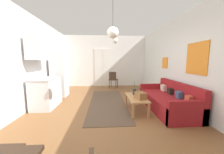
{
  "coord_description": "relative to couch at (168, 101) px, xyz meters",
  "views": [
    {
      "loc": [
        -0.09,
        -3.41,
        1.44
      ],
      "look_at": [
        0.19,
        0.92,
        0.88
      ],
      "focal_mm": 20.08,
      "sensor_mm": 36.0,
      "label": 1
    }
  ],
  "objects": [
    {
      "name": "coffee_table",
      "position": [
        -1.0,
        -0.07,
        0.1
      ],
      "size": [
        0.49,
        1.04,
        0.41
      ],
      "color": "#B27F4C",
      "rests_on": "ground_plane"
    },
    {
      "name": "handbag",
      "position": [
        -0.93,
        -0.26,
        0.25
      ],
      "size": [
        0.28,
        0.35,
        0.3
      ],
      "color": "brown",
      "rests_on": "coffee_table"
    },
    {
      "name": "accent_chair",
      "position": [
        -1.43,
        3.03,
        0.25
      ],
      "size": [
        0.53,
        0.52,
        0.88
      ],
      "rotation": [
        0.0,
        0.0,
        2.79
      ],
      "color": "#382619",
      "rests_on": "ground_plane"
    },
    {
      "name": "kitchen_counter",
      "position": [
        -3.77,
        0.46,
        0.55
      ],
      "size": [
        0.63,
        1.06,
        2.13
      ],
      "color": "silver",
      "rests_on": "ground_plane"
    },
    {
      "name": "wall_right",
      "position": [
        0.5,
        -0.11,
        1.17
      ],
      "size": [
        0.12,
        7.79,
        2.86
      ],
      "color": "silver",
      "rests_on": "ground_plane"
    },
    {
      "name": "wall_back",
      "position": [
        -1.84,
        3.74,
        1.16
      ],
      "size": [
        4.76,
        0.13,
        2.86
      ],
      "color": "white",
      "rests_on": "ground_plane"
    },
    {
      "name": "wall_left",
      "position": [
        -4.17,
        -0.11,
        1.17
      ],
      "size": [
        0.12,
        7.79,
        2.86
      ],
      "color": "white",
      "rests_on": "ground_plane"
    },
    {
      "name": "pendant_lamp_far",
      "position": [
        -1.47,
        1.7,
        2.01
      ],
      "size": [
        0.25,
        0.25,
        0.71
      ],
      "color": "black"
    },
    {
      "name": "refrigerator",
      "position": [
        -3.73,
        1.68,
        0.63
      ],
      "size": [
        0.58,
        0.63,
        1.77
      ],
      "color": "white",
      "rests_on": "ground_plane"
    },
    {
      "name": "pendant_lamp_near",
      "position": [
        -1.71,
        -0.6,
        1.82
      ],
      "size": [
        0.26,
        0.26,
        0.91
      ],
      "color": "black"
    },
    {
      "name": "couch",
      "position": [
        0.0,
        0.0,
        0.0
      ],
      "size": [
        0.93,
        2.12,
        0.8
      ],
      "color": "maroon",
      "rests_on": "ground_plane"
    },
    {
      "name": "area_rug",
      "position": [
        -1.81,
        0.7,
        -0.25
      ],
      "size": [
        1.19,
        3.3,
        0.01
      ],
      "primitive_type": "cube",
      "color": "brown",
      "rests_on": "ground_plane"
    },
    {
      "name": "ground_plane",
      "position": [
        -1.83,
        -0.11,
        -0.31
      ],
      "size": [
        5.16,
        8.19,
        0.1
      ],
      "primitive_type": "cube",
      "color": "brown"
    },
    {
      "name": "bamboo_vase",
      "position": [
        -1.0,
        0.16,
        0.25
      ],
      "size": [
        0.11,
        0.11,
        0.4
      ],
      "color": "#2D2D33",
      "rests_on": "coffee_table"
    }
  ]
}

